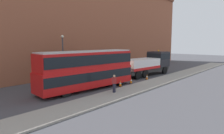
% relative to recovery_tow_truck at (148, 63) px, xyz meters
% --- Properties ---
extents(ground_plane, '(120.00, 120.00, 0.00)m').
position_rel_recovery_tow_truck_xyz_m(ground_plane, '(-5.74, 0.47, -1.76)').
color(ground_plane, '#424247').
extents(near_kerb, '(60.00, 2.80, 0.15)m').
position_rel_recovery_tow_truck_xyz_m(near_kerb, '(-5.74, -3.73, -1.68)').
color(near_kerb, gray).
rests_on(near_kerb, ground_plane).
extents(building_facade, '(60.00, 1.50, 16.00)m').
position_rel_recovery_tow_truck_xyz_m(building_facade, '(-5.74, 8.24, 6.31)').
color(building_facade, '#935138').
rests_on(building_facade, ground_plane).
extents(recovery_tow_truck, '(10.23, 3.39, 3.67)m').
position_rel_recovery_tow_truck_xyz_m(recovery_tow_truck, '(0.00, 0.00, 0.00)').
color(recovery_tow_truck, '#2D2D2D').
rests_on(recovery_tow_truck, ground_plane).
extents(double_decker_bus, '(11.18, 3.48, 4.06)m').
position_rel_recovery_tow_truck_xyz_m(double_decker_bus, '(-12.00, 0.04, 0.47)').
color(double_decker_bus, red).
rests_on(double_decker_bus, ground_plane).
extents(pedestrian_onlooker, '(0.42, 0.48, 1.71)m').
position_rel_recovery_tow_truck_xyz_m(pedestrian_onlooker, '(-11.59, -3.26, -0.77)').
color(pedestrian_onlooker, '#232333').
rests_on(pedestrian_onlooker, near_kerb).
extents(traffic_cone_near_bus, '(0.36, 0.36, 0.72)m').
position_rel_recovery_tow_truck_xyz_m(traffic_cone_near_bus, '(-8.80, -1.79, -1.42)').
color(traffic_cone_near_bus, orange).
rests_on(traffic_cone_near_bus, ground_plane).
extents(traffic_cone_midway, '(0.36, 0.36, 0.72)m').
position_rel_recovery_tow_truck_xyz_m(traffic_cone_midway, '(-6.58, -1.64, -1.42)').
color(traffic_cone_midway, orange).
rests_on(traffic_cone_midway, ground_plane).
extents(traffic_cone_near_truck, '(0.36, 0.36, 0.72)m').
position_rel_recovery_tow_truck_xyz_m(traffic_cone_near_truck, '(-3.20, -1.80, -1.42)').
color(traffic_cone_near_truck, orange).
rests_on(traffic_cone_near_truck, ground_plane).
extents(street_lamp, '(0.36, 0.36, 5.83)m').
position_rel_recovery_tow_truck_xyz_m(street_lamp, '(-10.79, 6.05, 1.71)').
color(street_lamp, '#38383D').
rests_on(street_lamp, ground_plane).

